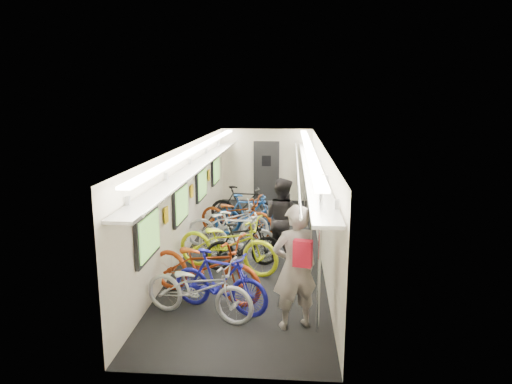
% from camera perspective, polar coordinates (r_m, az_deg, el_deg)
% --- Properties ---
extents(train_car_shell, '(10.00, 10.00, 10.00)m').
position_cam_1_polar(train_car_shell, '(10.97, -1.80, 2.52)').
color(train_car_shell, black).
rests_on(train_car_shell, ground).
extents(bicycle_0, '(1.98, 1.18, 0.98)m').
position_cam_1_polar(bicycle_0, '(7.35, -7.18, -11.83)').
color(bicycle_0, '#B7B6BB').
rests_on(bicycle_0, ground).
extents(bicycle_1, '(1.77, 1.04, 1.03)m').
position_cam_1_polar(bicycle_1, '(7.51, -4.56, -11.07)').
color(bicycle_1, '#1C1BA6').
rests_on(bicycle_1, ground).
extents(bicycle_2, '(2.33, 1.57, 1.16)m').
position_cam_1_polar(bicycle_2, '(7.99, -6.45, -9.16)').
color(bicycle_2, '#9F3511').
rests_on(bicycle_2, ground).
extents(bicycle_3, '(1.66, 1.02, 0.96)m').
position_cam_1_polar(bicycle_3, '(9.30, -1.64, -6.66)').
color(bicycle_3, black).
rests_on(bicycle_3, ground).
extents(bicycle_4, '(2.32, 1.45, 1.15)m').
position_cam_1_polar(bicycle_4, '(9.13, -3.59, -6.43)').
color(bicycle_4, '#C4D413').
rests_on(bicycle_4, ground).
extents(bicycle_5, '(1.73, 0.54, 1.03)m').
position_cam_1_polar(bicycle_5, '(9.87, -2.32, -5.37)').
color(bicycle_5, silver).
rests_on(bicycle_5, ground).
extents(bicycle_6, '(2.07, 1.17, 1.03)m').
position_cam_1_polar(bicycle_6, '(10.77, -3.53, -3.91)').
color(bicycle_6, '#A4A5A9').
rests_on(bicycle_6, ground).
extents(bicycle_7, '(1.77, 0.64, 1.04)m').
position_cam_1_polar(bicycle_7, '(11.50, -0.91, -2.83)').
color(bicycle_7, navy).
rests_on(bicycle_7, ground).
extents(bicycle_8, '(2.15, 1.37, 1.06)m').
position_cam_1_polar(bicycle_8, '(11.40, -2.45, -2.91)').
color(bicycle_8, maroon).
rests_on(bicycle_8, ground).
extents(bicycle_9, '(1.84, 0.67, 1.08)m').
position_cam_1_polar(bicycle_9, '(12.32, -1.63, -1.74)').
color(bicycle_9, black).
rests_on(bicycle_9, ground).
extents(passenger_near, '(0.81, 0.67, 1.91)m').
position_cam_1_polar(passenger_near, '(6.86, 4.87, -9.35)').
color(passenger_near, gray).
rests_on(passenger_near, ground).
extents(passenger_mid, '(1.09, 1.03, 1.77)m').
position_cam_1_polar(passenger_mid, '(9.74, 3.24, -3.35)').
color(passenger_mid, black).
rests_on(passenger_mid, ground).
extents(backpack, '(0.28, 0.19, 0.38)m').
position_cam_1_polar(backpack, '(6.47, 5.85, -7.64)').
color(backpack, red).
rests_on(backpack, passenger_near).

